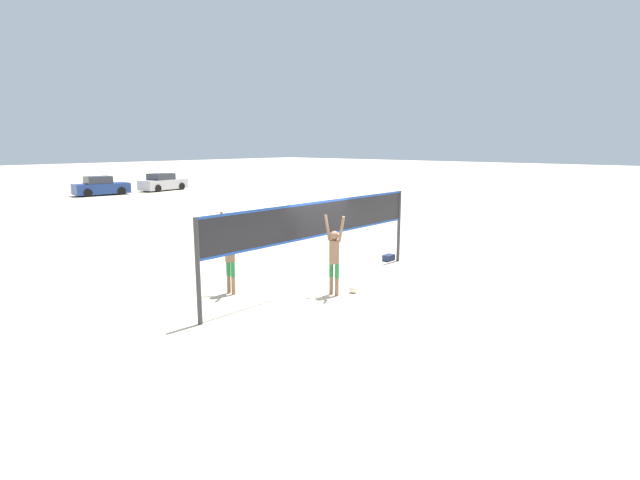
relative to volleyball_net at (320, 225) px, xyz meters
name	(u,v)px	position (x,y,z in m)	size (l,w,h in m)	color
ground_plane	(320,286)	(0.00, 0.00, -1.82)	(200.00, 200.00, 0.00)	beige
volleyball_net	(320,225)	(0.00, 0.00, 0.00)	(8.54, 0.11, 2.50)	#38383D
player_spiker	(334,253)	(-0.42, -0.88, -0.64)	(0.28, 0.72, 2.23)	#8C664C
player_blocker	(230,251)	(-2.21, 1.35, -0.61)	(0.28, 0.72, 2.28)	#8C664C
volleyball	(353,289)	(0.09, -1.16, -1.70)	(0.24, 0.24, 0.24)	silver
gear_bag	(389,258)	(4.04, 0.28, -1.70)	(0.44, 0.27, 0.22)	navy
parked_car_near	(101,187)	(8.08, 30.72, -1.13)	(4.39, 2.29, 1.54)	navy
parked_car_mid	(163,183)	(13.69, 30.66, -1.13)	(4.52, 2.38, 1.53)	#B7B7BC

